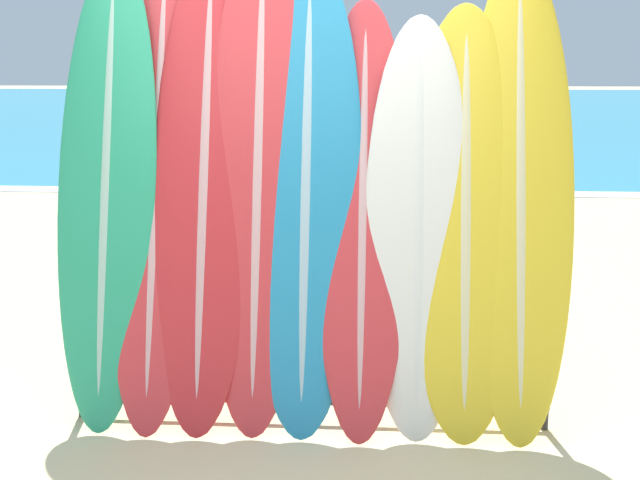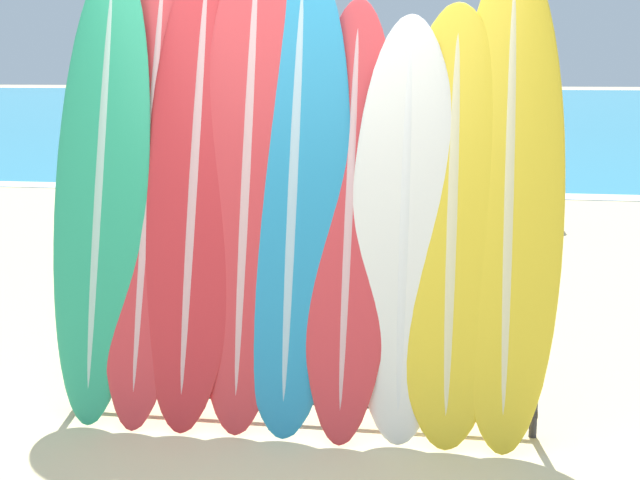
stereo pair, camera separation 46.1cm
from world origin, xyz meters
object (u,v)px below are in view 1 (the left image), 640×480
(surfboard_slot_1, at_px, (157,179))
(person_mid_beach, at_px, (218,187))
(surfboard_slot_2, at_px, (205,183))
(surfboard_slot_5, at_px, (363,214))
(surfboard_slot_8, at_px, (520,193))
(surfboard_slot_6, at_px, (418,225))
(person_near_water, at_px, (495,137))
(surfboard_slot_4, at_px, (306,192))
(person_far_left, at_px, (366,190))
(surfboard_slot_3, at_px, (258,175))
(surfboard_rack, at_px, (309,342))
(surfboard_slot_0, at_px, (107,188))
(surfboard_slot_7, at_px, (465,219))

(surfboard_slot_1, xyz_separation_m, person_mid_beach, (-0.07, 2.06, -0.32))
(surfboard_slot_2, relative_size, surfboard_slot_5, 1.14)
(person_mid_beach, bearing_deg, surfboard_slot_8, -119.99)
(surfboard_slot_6, relative_size, person_near_water, 1.16)
(surfboard_slot_4, xyz_separation_m, surfboard_slot_8, (1.08, 0.00, 0.01))
(surfboard_slot_6, distance_m, person_far_left, 2.39)
(surfboard_slot_1, bearing_deg, surfboard_slot_2, -5.11)
(surfboard_slot_3, xyz_separation_m, surfboard_slot_6, (0.82, -0.08, -0.24))
(surfboard_rack, distance_m, surfboard_slot_3, 0.90)
(surfboard_slot_1, relative_size, person_mid_beach, 1.45)
(surfboard_slot_0, height_order, surfboard_slot_1, surfboard_slot_1)
(surfboard_slot_6, bearing_deg, surfboard_slot_1, 175.92)
(surfboard_slot_1, distance_m, surfboard_slot_8, 1.86)
(surfboard_slot_3, bearing_deg, surfboard_slot_4, -5.27)
(surfboard_slot_8, bearing_deg, person_mid_beach, 132.55)
(surfboard_slot_1, xyz_separation_m, surfboard_slot_8, (1.86, -0.04, -0.05))
(surfboard_slot_2, height_order, person_far_left, surfboard_slot_2)
(surfboard_slot_4, height_order, surfboard_slot_7, surfboard_slot_4)
(surfboard_rack, relative_size, surfboard_slot_8, 1.02)
(surfboard_slot_4, xyz_separation_m, person_mid_beach, (-0.85, 2.10, -0.26))
(surfboard_slot_0, relative_size, person_far_left, 1.48)
(surfboard_slot_4, relative_size, surfboard_slot_5, 1.10)
(surfboard_rack, height_order, surfboard_slot_0, surfboard_slot_0)
(surfboard_slot_0, bearing_deg, surfboard_rack, -4.47)
(person_far_left, bearing_deg, surfboard_slot_3, 0.04)
(person_mid_beach, bearing_deg, surfboard_slot_2, -153.68)
(surfboard_rack, distance_m, person_far_left, 2.45)
(surfboard_rack, height_order, person_far_left, person_far_left)
(surfboard_rack, distance_m, surfboard_slot_7, 1.02)
(person_near_water, xyz_separation_m, person_far_left, (-1.48, -4.22, -0.09))
(surfboard_slot_0, distance_m, surfboard_slot_1, 0.26)
(surfboard_slot_4, bearing_deg, person_mid_beach, 112.02)
(person_near_water, relative_size, person_mid_beach, 1.04)
(surfboard_slot_5, xyz_separation_m, surfboard_slot_8, (0.78, 0.02, 0.11))
(person_far_left, bearing_deg, person_near_water, 173.14)
(surfboard_slot_1, xyz_separation_m, surfboard_slot_4, (0.78, -0.04, -0.05))
(surfboard_slot_3, distance_m, surfboard_slot_6, 0.86)
(surfboard_slot_7, distance_m, person_far_left, 2.41)
(surfboard_rack, xyz_separation_m, person_near_water, (1.72, 6.61, 0.55))
(surfboard_slot_6, bearing_deg, person_mid_beach, 123.39)
(surfboard_slot_0, height_order, surfboard_slot_3, surfboard_slot_3)
(surfboard_slot_7, relative_size, surfboard_slot_8, 0.89)
(surfboard_slot_0, relative_size, person_near_water, 1.35)
(surfboard_slot_8, xyz_separation_m, person_near_water, (0.67, 6.52, -0.23))
(person_mid_beach, xyz_separation_m, person_far_left, (1.11, 0.21, -0.05))
(surfboard_slot_4, bearing_deg, surfboard_slot_8, 0.17)
(surfboard_slot_1, bearing_deg, surfboard_slot_6, -4.08)
(person_far_left, bearing_deg, person_mid_beach, -66.96)
(surfboard_rack, distance_m, person_near_water, 6.85)
(surfboard_rack, distance_m, surfboard_slot_8, 1.31)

